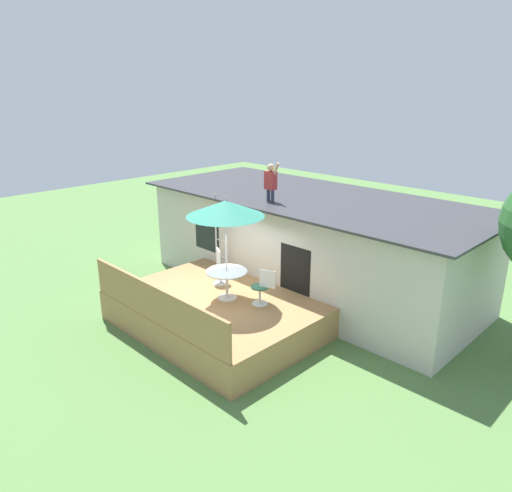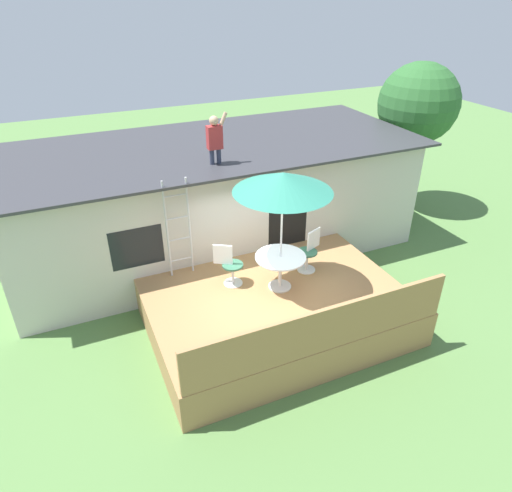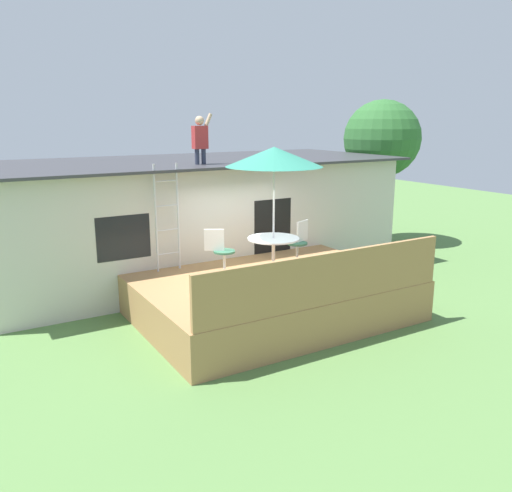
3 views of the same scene
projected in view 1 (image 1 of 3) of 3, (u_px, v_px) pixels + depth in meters
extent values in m
plane|color=#567F42|center=(221.00, 325.00, 12.54)|extent=(40.00, 40.00, 0.00)
cube|color=beige|center=(309.00, 243.00, 14.52)|extent=(10.00, 4.00, 2.81)
cube|color=#38383D|center=(311.00, 197.00, 14.07)|extent=(10.50, 4.50, 0.06)
cube|color=black|center=(207.00, 236.00, 14.74)|extent=(1.10, 0.03, 0.90)
cube|color=black|center=(295.00, 283.00, 12.54)|extent=(1.00, 0.03, 2.00)
cube|color=#A87A4C|center=(220.00, 311.00, 12.42)|extent=(5.15, 3.96, 0.80)
cube|color=#A87A4C|center=(155.00, 304.00, 10.85)|extent=(5.05, 0.08, 0.90)
cylinder|color=silver|center=(227.00, 298.00, 12.22)|extent=(0.48, 0.48, 0.03)
cylinder|color=silver|center=(227.00, 285.00, 12.11)|extent=(0.07, 0.07, 0.71)
cylinder|color=silver|center=(227.00, 272.00, 11.99)|extent=(1.04, 1.04, 0.03)
cylinder|color=silver|center=(226.00, 254.00, 11.84)|extent=(0.04, 0.04, 2.40)
cone|color=#338C72|center=(225.00, 208.00, 11.48)|extent=(1.90, 1.90, 0.38)
cylinder|color=silver|center=(216.00, 231.00, 14.09)|extent=(0.04, 0.04, 2.20)
cylinder|color=silver|center=(227.00, 234.00, 13.77)|extent=(0.04, 0.04, 2.20)
cylinder|color=silver|center=(222.00, 257.00, 14.16)|extent=(0.48, 0.03, 0.03)
cylinder|color=silver|center=(221.00, 240.00, 14.01)|extent=(0.48, 0.03, 0.03)
cylinder|color=silver|center=(221.00, 224.00, 13.85)|extent=(0.48, 0.03, 0.03)
cylinder|color=silver|center=(221.00, 207.00, 13.69)|extent=(0.48, 0.03, 0.03)
cylinder|color=#33384C|center=(268.00, 195.00, 13.40)|extent=(0.10, 0.10, 0.34)
cylinder|color=#33384C|center=(273.00, 196.00, 13.29)|extent=(0.10, 0.10, 0.34)
cube|color=#B73333|center=(271.00, 180.00, 13.21)|extent=(0.32, 0.20, 0.50)
sphere|color=tan|center=(271.00, 167.00, 13.10)|extent=(0.20, 0.20, 0.20)
cylinder|color=tan|center=(276.00, 170.00, 13.00)|extent=(0.26, 0.08, 0.44)
cylinder|color=silver|center=(220.00, 283.00, 13.13)|extent=(0.40, 0.40, 0.02)
cylinder|color=silver|center=(220.00, 276.00, 13.06)|extent=(0.06, 0.06, 0.44)
cylinder|color=#33664C|center=(220.00, 268.00, 12.99)|extent=(0.44, 0.44, 0.04)
cube|color=silver|center=(218.00, 257.00, 13.10)|extent=(0.36, 0.24, 0.44)
cylinder|color=silver|center=(260.00, 304.00, 11.90)|extent=(0.40, 0.40, 0.02)
cylinder|color=silver|center=(260.00, 295.00, 11.83)|extent=(0.06, 0.06, 0.44)
cylinder|color=#33664C|center=(260.00, 287.00, 11.76)|extent=(0.44, 0.44, 0.04)
cube|color=silver|center=(268.00, 279.00, 11.61)|extent=(0.38, 0.19, 0.44)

